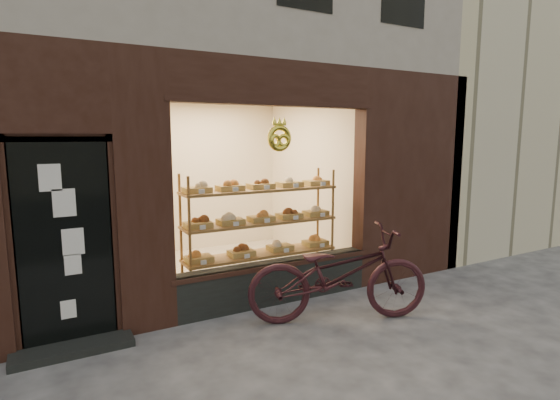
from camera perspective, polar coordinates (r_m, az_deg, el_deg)
ground at (r=4.13m, az=8.69°, el=-23.59°), size 90.00×90.00×0.00m
neighbor_right at (r=14.56m, az=27.00°, el=16.65°), size 12.00×7.00×9.00m
display_shelf at (r=6.05m, az=-2.49°, el=-3.98°), size 2.20×0.45×1.70m
bicycle at (r=5.25m, az=7.66°, el=-9.60°), size 2.27×1.47×1.13m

